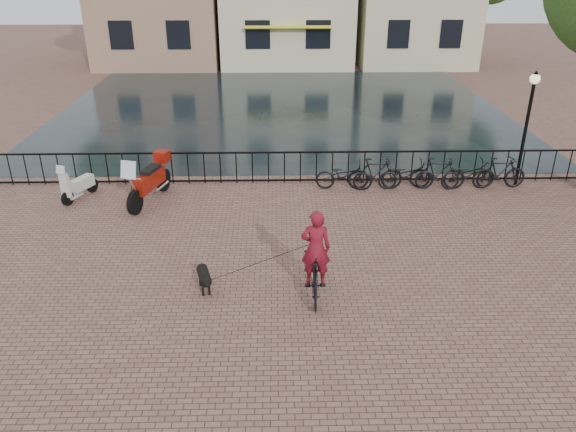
{
  "coord_description": "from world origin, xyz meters",
  "views": [
    {
      "loc": [
        -0.26,
        -8.46,
        6.65
      ],
      "look_at": [
        0.0,
        3.0,
        1.2
      ],
      "focal_mm": 35.0,
      "sensor_mm": 36.0,
      "label": 1
    }
  ],
  "objects_px": {
    "cyclist": "(315,260)",
    "motorcycle": "(148,176)",
    "lamp_post": "(529,110)",
    "dog": "(204,278)",
    "scooter": "(78,179)"
  },
  "relations": [
    {
      "from": "dog",
      "to": "cyclist",
      "type": "bearing_deg",
      "value": -22.1
    },
    {
      "from": "cyclist",
      "to": "scooter",
      "type": "relative_size",
      "value": 1.68
    },
    {
      "from": "cyclist",
      "to": "motorcycle",
      "type": "xyz_separation_m",
      "value": [
        -4.45,
        5.05,
        -0.07
      ]
    },
    {
      "from": "dog",
      "to": "scooter",
      "type": "height_order",
      "value": "scooter"
    },
    {
      "from": "lamp_post",
      "to": "dog",
      "type": "xyz_separation_m",
      "value": [
        -9.02,
        -5.77,
        -2.08
      ]
    },
    {
      "from": "motorcycle",
      "to": "scooter",
      "type": "distance_m",
      "value": 2.15
    },
    {
      "from": "lamp_post",
      "to": "cyclist",
      "type": "distance_m",
      "value": 9.13
    },
    {
      "from": "cyclist",
      "to": "dog",
      "type": "distance_m",
      "value": 2.44
    },
    {
      "from": "dog",
      "to": "scooter",
      "type": "xyz_separation_m",
      "value": [
        -4.22,
        5.06,
        0.33
      ]
    },
    {
      "from": "lamp_post",
      "to": "scooter",
      "type": "bearing_deg",
      "value": -176.92
    },
    {
      "from": "cyclist",
      "to": "dog",
      "type": "bearing_deg",
      "value": -4.79
    },
    {
      "from": "lamp_post",
      "to": "motorcycle",
      "type": "distance_m",
      "value": 11.27
    },
    {
      "from": "cyclist",
      "to": "dog",
      "type": "relative_size",
      "value": 2.52
    },
    {
      "from": "lamp_post",
      "to": "cyclist",
      "type": "relative_size",
      "value": 1.48
    },
    {
      "from": "cyclist",
      "to": "dog",
      "type": "height_order",
      "value": "cyclist"
    }
  ]
}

